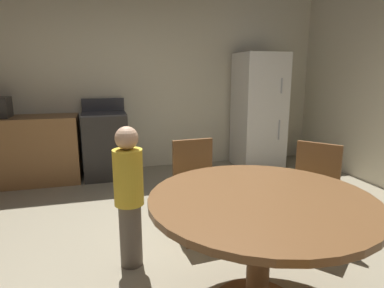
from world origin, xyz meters
TOP-DOWN VIEW (x-y plane):
  - ground_plane at (0.00, 0.00)m, footprint 14.00×14.00m
  - wall_back at (0.00, 2.86)m, footprint 6.11×0.12m
  - kitchen_counter at (-1.81, 2.46)m, footprint 1.88×0.60m
  - oven_range at (-0.52, 2.46)m, footprint 0.60×0.60m
  - refrigerator at (1.82, 2.41)m, footprint 0.68×0.68m
  - dining_table at (0.32, -0.60)m, footprint 1.32×1.32m
  - chair_northeast at (1.16, 0.07)m, footprint 0.56×0.56m
  - chair_north at (0.25, 0.48)m, footprint 0.43×0.43m
  - person_child at (-0.39, 0.12)m, footprint 0.31×0.31m

SIDE VIEW (x-z plane):
  - ground_plane at x=0.00m, z-range 0.00..0.00m
  - kitchen_counter at x=-1.81m, z-range 0.00..0.90m
  - oven_range at x=-0.52m, z-range -0.08..1.02m
  - chair_northeast at x=1.16m, z-range 0.07..0.94m
  - chair_north at x=0.25m, z-range 0.07..0.94m
  - person_child at x=-0.39m, z-range 0.03..1.12m
  - dining_table at x=0.32m, z-range 0.23..0.99m
  - refrigerator at x=1.82m, z-range 0.00..1.76m
  - wall_back at x=0.00m, z-range 0.00..2.70m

